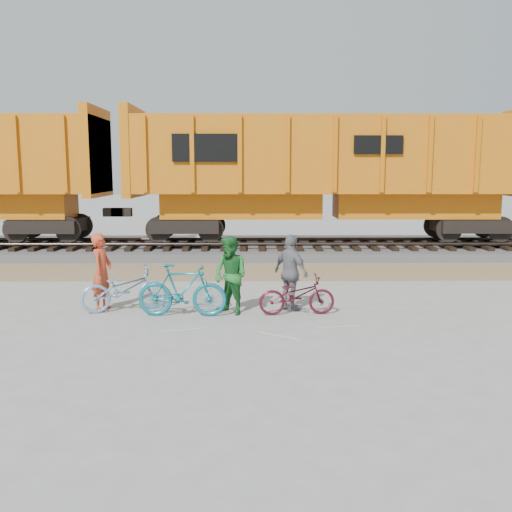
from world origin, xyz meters
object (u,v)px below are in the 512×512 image
object	(u,v)px
bicycle_teal	(182,290)
person_solo	(102,272)
person_man	(231,275)
person_woman	(291,273)
hopper_car_center	(328,171)
bicycle_blue	(124,289)
bicycle_maroon	(297,295)

from	to	relation	value
bicycle_teal	person_solo	world-z (taller)	person_solo
person_man	person_woman	xyz separation A→B (m)	(1.30, 0.31, 0.00)
bicycle_teal	person_man	distance (m)	1.06
hopper_car_center	bicycle_blue	world-z (taller)	hopper_car_center
bicycle_teal	person_woman	size ratio (longest dim) A/B	1.11
person_solo	person_man	bearing A→B (deg)	-89.95
bicycle_teal	person_woman	bearing A→B (deg)	-75.37
hopper_car_center	person_solo	world-z (taller)	hopper_car_center
hopper_car_center	person_man	size ratio (longest dim) A/B	8.45
hopper_car_center	bicycle_maroon	world-z (taller)	hopper_car_center
bicycle_maroon	person_man	world-z (taller)	person_man
hopper_car_center	bicycle_blue	xyz separation A→B (m)	(-5.47, -8.25, -2.52)
bicycle_teal	person_solo	bearing A→B (deg)	74.22
hopper_car_center	person_woman	bearing A→B (deg)	-102.79
person_solo	person_woman	bearing A→B (deg)	-83.16
bicycle_maroon	person_man	size ratio (longest dim) A/B	0.97
hopper_car_center	bicycle_blue	size ratio (longest dim) A/B	7.58
bicycle_maroon	bicycle_teal	bearing A→B (deg)	87.54
bicycle_blue	hopper_car_center	bearing A→B (deg)	-54.12
person_man	person_woman	size ratio (longest dim) A/B	1.00
person_man	bicycle_maroon	bearing A→B (deg)	37.85
person_solo	person_woman	world-z (taller)	person_solo
person_solo	person_man	xyz separation A→B (m)	(2.81, -0.38, -0.01)
person_solo	person_woman	xyz separation A→B (m)	(4.10, -0.07, -0.01)
bicycle_blue	person_solo	bearing A→B (deg)	58.10
bicycle_maroon	person_solo	world-z (taller)	person_solo
bicycle_maroon	person_man	xyz separation A→B (m)	(-1.40, 0.09, 0.41)
person_woman	bicycle_teal	bearing A→B (deg)	63.56
bicycle_blue	bicycle_maroon	bearing A→B (deg)	-116.22
bicycle_blue	person_man	world-z (taller)	person_man
bicycle_teal	bicycle_maroon	world-z (taller)	bicycle_teal
person_man	person_woman	bearing A→B (deg)	55.01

